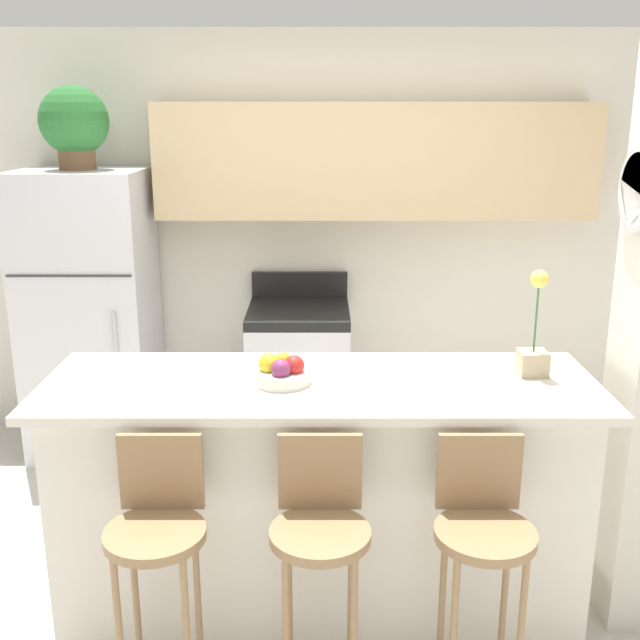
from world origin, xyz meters
name	(u,v)px	position (x,y,z in m)	size (l,w,h in m)	color
ground_plane	(320,612)	(0.00, 0.00, 0.00)	(14.00, 14.00, 0.00)	beige
wall_back	(341,209)	(0.13, 1.95, 1.48)	(5.60, 0.38, 2.55)	silver
counter_bar	(320,501)	(0.00, 0.00, 0.53)	(2.17, 0.72, 1.05)	silver
refrigerator	(91,315)	(-1.40, 1.65, 0.87)	(0.74, 0.66, 1.74)	silver
stove_range	(299,377)	(-0.13, 1.66, 0.46)	(0.62, 0.65, 1.07)	silver
bar_stool_left	(158,538)	(-0.55, -0.51, 0.67)	(0.34, 0.34, 1.01)	olive
bar_stool_mid	(320,538)	(0.00, -0.51, 0.67)	(0.34, 0.34, 1.01)	olive
bar_stool_right	(482,538)	(0.55, -0.51, 0.67)	(0.34, 0.34, 1.01)	olive
potted_plant_on_fridge	(74,124)	(-1.40, 1.65, 2.00)	(0.39, 0.39, 0.47)	brown
orchid_vase	(534,344)	(0.85, 0.08, 1.18)	(0.11, 0.11, 0.43)	tan
fruit_bowl	(281,372)	(-0.15, -0.02, 1.10)	(0.22, 0.22, 0.12)	silver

